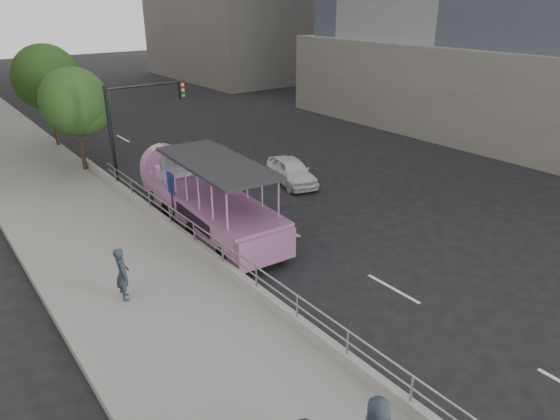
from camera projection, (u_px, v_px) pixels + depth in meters
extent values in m
plane|color=black|center=(330.00, 274.00, 17.48)|extent=(160.00, 160.00, 0.00)
cube|color=gray|center=(75.00, 218.00, 21.55)|extent=(5.50, 80.00, 0.30)
cube|color=#AEAEA8|center=(223.00, 266.00, 17.02)|extent=(0.24, 30.00, 0.36)
cylinder|color=#9E9FA3|center=(412.00, 388.00, 10.96)|extent=(0.07, 0.07, 0.70)
cylinder|color=#9E9FA3|center=(348.00, 342.00, 12.42)|extent=(0.07, 0.07, 0.70)
cylinder|color=#9E9FA3|center=(297.00, 306.00, 13.89)|extent=(0.07, 0.07, 0.70)
cylinder|color=#9E9FA3|center=(256.00, 276.00, 15.35)|extent=(0.07, 0.07, 0.70)
cylinder|color=#9E9FA3|center=(223.00, 252.00, 16.82)|extent=(0.07, 0.07, 0.70)
cylinder|color=#9E9FA3|center=(194.00, 232.00, 18.28)|extent=(0.07, 0.07, 0.70)
cylinder|color=#9E9FA3|center=(170.00, 214.00, 19.74)|extent=(0.07, 0.07, 0.70)
cylinder|color=#9E9FA3|center=(149.00, 199.00, 21.21)|extent=(0.07, 0.07, 0.70)
cylinder|color=#9E9FA3|center=(131.00, 186.00, 22.67)|extent=(0.07, 0.07, 0.70)
cylinder|color=#9E9FA3|center=(115.00, 175.00, 24.14)|extent=(0.07, 0.07, 0.70)
cylinder|color=#9E9FA3|center=(223.00, 252.00, 16.82)|extent=(0.06, 22.00, 0.06)
cylinder|color=#9E9FA3|center=(222.00, 243.00, 16.69)|extent=(0.06, 22.00, 0.06)
cylinder|color=black|center=(225.00, 257.00, 17.72)|extent=(0.37, 0.84, 0.83)
cylinder|color=black|center=(272.00, 243.00, 18.76)|extent=(0.37, 0.84, 0.83)
cylinder|color=black|center=(194.00, 231.00, 19.68)|extent=(0.37, 0.84, 0.83)
cylinder|color=black|center=(239.00, 220.00, 20.72)|extent=(0.37, 0.84, 0.83)
cylinder|color=black|center=(169.00, 210.00, 21.65)|extent=(0.37, 0.84, 0.83)
cylinder|color=black|center=(211.00, 200.00, 22.69)|extent=(0.37, 0.84, 0.83)
cube|color=#B975AB|center=(214.00, 212.00, 20.14)|extent=(2.72, 7.66, 1.15)
cube|color=#B975AB|center=(171.00, 176.00, 23.41)|extent=(2.36, 2.08, 1.44)
cylinder|color=#B975AB|center=(164.00, 167.00, 23.90)|extent=(2.20, 0.76, 2.16)
cube|color=#874E79|center=(266.00, 249.00, 17.15)|extent=(2.31, 0.45, 1.15)
cube|color=#874E79|center=(213.00, 197.00, 19.89)|extent=(2.85, 7.94, 0.11)
cube|color=#232426|center=(216.00, 163.00, 19.00)|extent=(2.78, 6.20, 0.13)
cube|color=gray|center=(183.00, 166.00, 21.81)|extent=(2.12, 0.31, 0.97)
cube|color=#B975AB|center=(180.00, 169.00, 22.23)|extent=(2.07, 1.03, 0.46)
imported|color=white|center=(292.00, 171.00, 25.73)|extent=(2.46, 4.15, 1.32)
imported|color=#272F3A|center=(122.00, 274.00, 15.20)|extent=(0.55, 0.71, 1.72)
cylinder|color=black|center=(173.00, 208.00, 19.67)|extent=(0.08, 0.08, 2.50)
cube|color=navy|center=(171.00, 183.00, 19.26)|extent=(0.03, 0.62, 0.90)
cube|color=white|center=(172.00, 183.00, 19.27)|extent=(0.02, 0.40, 0.55)
cylinder|color=black|center=(112.00, 140.00, 24.00)|extent=(0.18, 0.18, 5.20)
cylinder|color=black|center=(146.00, 85.00, 24.17)|extent=(4.20, 0.12, 0.12)
cube|color=black|center=(182.00, 90.00, 25.40)|extent=(0.28, 0.22, 0.85)
sphere|color=red|center=(183.00, 85.00, 25.19)|extent=(0.16, 0.16, 0.16)
cylinder|color=#3B251A|center=(82.00, 147.00, 26.70)|extent=(0.22, 0.22, 3.08)
sphere|color=#325722|center=(75.00, 102.00, 25.75)|extent=(3.52, 3.52, 3.52)
sphere|color=#325722|center=(86.00, 112.00, 25.97)|extent=(2.42, 2.42, 2.42)
cylinder|color=#3B251A|center=(55.00, 122.00, 31.13)|extent=(0.22, 0.22, 3.47)
sphere|color=#325722|center=(46.00, 78.00, 30.06)|extent=(3.97, 3.97, 3.97)
sphere|color=#325722|center=(57.00, 88.00, 30.30)|extent=(2.73, 2.73, 2.73)
cube|color=gray|center=(522.00, 77.00, 40.32)|extent=(26.00, 26.00, 6.00)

